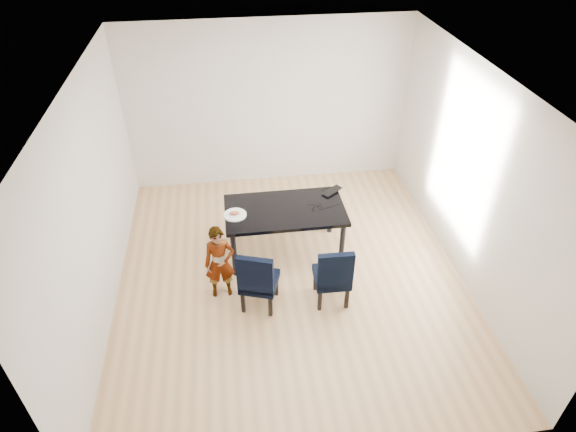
{
  "coord_description": "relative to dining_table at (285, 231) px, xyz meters",
  "views": [
    {
      "loc": [
        -0.67,
        -4.66,
        4.49
      ],
      "look_at": [
        0.0,
        0.2,
        0.85
      ],
      "focal_mm": 30.0,
      "sensor_mm": 36.0,
      "label": 1
    }
  ],
  "objects": [
    {
      "name": "dining_table",
      "position": [
        0.0,
        0.0,
        0.0
      ],
      "size": [
        1.6,
        0.9,
        0.75
      ],
      "primitive_type": "cube",
      "color": "black",
      "rests_on": "floor"
    },
    {
      "name": "plate",
      "position": [
        -0.67,
        -0.06,
        0.38
      ],
      "size": [
        0.37,
        0.37,
        0.02
      ],
      "primitive_type": "cylinder",
      "rotation": [
        0.0,
        0.0,
        0.27
      ],
      "color": "white",
      "rests_on": "dining_table"
    },
    {
      "name": "chair_right",
      "position": [
        0.45,
        -0.97,
        0.07
      ],
      "size": [
        0.44,
        0.45,
        0.88
      ],
      "primitive_type": "cube",
      "rotation": [
        0.0,
        0.0,
        -0.03
      ],
      "color": "black",
      "rests_on": "floor"
    },
    {
      "name": "sandwich",
      "position": [
        -0.67,
        -0.06,
        0.42
      ],
      "size": [
        0.14,
        0.08,
        0.05
      ],
      "primitive_type": "ellipsoid",
      "rotation": [
        0.0,
        0.0,
        0.14
      ],
      "color": "#A55E3B",
      "rests_on": "plate"
    },
    {
      "name": "child",
      "position": [
        -0.9,
        -0.69,
        0.14
      ],
      "size": [
        0.39,
        0.26,
        1.03
      ],
      "primitive_type": "imported",
      "rotation": [
        0.0,
        0.0,
        0.04
      ],
      "color": "#F64314",
      "rests_on": "floor"
    },
    {
      "name": "wall_left",
      "position": [
        -2.25,
        -0.5,
        0.98
      ],
      "size": [
        0.01,
        5.0,
        2.7
      ],
      "primitive_type": "cube",
      "color": "white",
      "rests_on": "ground"
    },
    {
      "name": "floor",
      "position": [
        0.0,
        -0.5,
        -0.38
      ],
      "size": [
        4.5,
        5.0,
        0.01
      ],
      "primitive_type": "cube",
      "color": "tan",
      "rests_on": "ground"
    },
    {
      "name": "wall_back",
      "position": [
        0.0,
        2.0,
        0.98
      ],
      "size": [
        4.5,
        0.01,
        2.7
      ],
      "primitive_type": "cube",
      "color": "silver",
      "rests_on": "ground"
    },
    {
      "name": "chair_left",
      "position": [
        -0.44,
        -0.94,
        0.07
      ],
      "size": [
        0.55,
        0.56,
        0.89
      ],
      "primitive_type": "cube",
      "rotation": [
        0.0,
        0.0,
        -0.32
      ],
      "color": "black",
      "rests_on": "floor"
    },
    {
      "name": "laptop",
      "position": [
        0.68,
        0.35,
        0.39
      ],
      "size": [
        0.39,
        0.36,
        0.03
      ],
      "primitive_type": "imported",
      "rotation": [
        0.0,
        0.0,
        3.77
      ],
      "color": "black",
      "rests_on": "dining_table"
    },
    {
      "name": "ceiling",
      "position": [
        0.0,
        -0.5,
        2.33
      ],
      "size": [
        4.5,
        5.0,
        0.01
      ],
      "primitive_type": "cube",
      "color": "white",
      "rests_on": "wall_back"
    },
    {
      "name": "cable_tangle",
      "position": [
        0.44,
        -0.06,
        0.38
      ],
      "size": [
        0.19,
        0.19,
        0.01
      ],
      "primitive_type": "torus",
      "rotation": [
        0.0,
        0.0,
        0.33
      ],
      "color": "black",
      "rests_on": "dining_table"
    },
    {
      "name": "wall_front",
      "position": [
        0.0,
        -3.0,
        0.98
      ],
      "size": [
        4.5,
        0.01,
        2.7
      ],
      "primitive_type": "cube",
      "color": "silver",
      "rests_on": "ground"
    },
    {
      "name": "wall_right",
      "position": [
        2.25,
        -0.5,
        0.98
      ],
      "size": [
        0.01,
        5.0,
        2.7
      ],
      "primitive_type": "cube",
      "color": "silver",
      "rests_on": "ground"
    }
  ]
}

